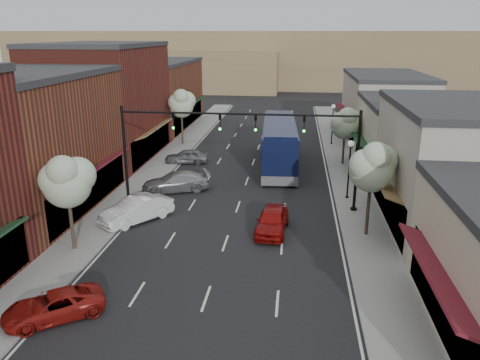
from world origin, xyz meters
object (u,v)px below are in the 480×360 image
(parked_car_b, at_px, (137,210))
(signal_mast_left, at_px, (157,141))
(lamp_post_near, at_px, (350,160))
(red_hatchback, at_px, (272,220))
(tree_left_near, at_px, (67,180))
(signal_mast_right, at_px, (322,145))
(coach_bus, at_px, (279,143))
(parked_car_a, at_px, (54,306))
(parked_car_d, at_px, (187,156))
(tree_right_far, at_px, (346,123))
(parked_car_c, at_px, (176,182))
(tree_right_near, at_px, (373,166))
(tree_left_far, at_px, (182,103))
(lamp_post_far, at_px, (333,118))

(parked_car_b, bearing_deg, signal_mast_left, 117.62)
(lamp_post_near, relative_size, parked_car_b, 0.91)
(signal_mast_left, distance_m, red_hatchback, 9.96)
(tree_left_near, xyz_separation_m, lamp_post_near, (16.05, 10.56, -1.22))
(signal_mast_right, bearing_deg, lamp_post_near, 48.95)
(lamp_post_near, distance_m, coach_bus, 10.13)
(parked_car_a, distance_m, parked_car_d, 25.10)
(tree_right_far, xyz_separation_m, lamp_post_near, (-0.55, -9.44, -0.99))
(tree_right_far, height_order, parked_car_b, tree_right_far)
(signal_mast_left, relative_size, parked_car_c, 1.60)
(tree_right_near, distance_m, parked_car_a, 18.19)
(parked_car_b, bearing_deg, parked_car_c, 118.30)
(tree_right_far, distance_m, parked_car_d, 14.96)
(parked_car_c, bearing_deg, tree_right_far, 102.64)
(parked_car_c, bearing_deg, parked_car_d, 166.00)
(parked_car_a, bearing_deg, tree_right_near, 89.03)
(parked_car_a, bearing_deg, signal_mast_right, 104.32)
(parked_car_c, xyz_separation_m, parked_car_d, (-0.99, 7.95, -0.07))
(lamp_post_near, height_order, red_hatchback, lamp_post_near)
(lamp_post_near, height_order, coach_bus, lamp_post_near)
(tree_left_far, bearing_deg, tree_right_far, -19.87)
(signal_mast_left, relative_size, tree_right_far, 1.51)
(tree_right_far, distance_m, parked_car_c, 16.62)
(tree_right_far, xyz_separation_m, tree_left_far, (-16.60, 6.00, 0.61))
(signal_mast_left, height_order, tree_right_near, signal_mast_left)
(red_hatchback, xyz_separation_m, parked_car_c, (-7.82, 6.92, -0.01))
(signal_mast_right, xyz_separation_m, parked_car_d, (-11.82, 10.83, -3.95))
(lamp_post_near, bearing_deg, parked_car_d, 149.25)
(signal_mast_right, relative_size, parked_car_b, 1.68)
(parked_car_c, height_order, parked_car_d, parked_car_c)
(coach_bus, bearing_deg, tree_left_far, 144.26)
(lamp_post_far, xyz_separation_m, parked_car_b, (-14.00, -23.39, -2.20))
(red_hatchback, relative_size, parked_car_a, 1.06)
(tree_left_near, height_order, parked_car_b, tree_left_near)
(tree_right_far, distance_m, parked_car_b, 21.38)
(signal_mast_left, xyz_separation_m, parked_car_d, (-0.58, 10.83, -3.95))
(lamp_post_far, xyz_separation_m, parked_car_d, (-14.00, -9.17, -2.33))
(lamp_post_far, xyz_separation_m, red_hatchback, (-5.18, -24.04, -2.25))
(tree_right_near, distance_m, lamp_post_far, 24.11)
(red_hatchback, relative_size, parked_car_b, 0.91)
(coach_bus, relative_size, parked_car_d, 3.41)
(parked_car_d, bearing_deg, red_hatchback, 21.03)
(tree_right_far, relative_size, parked_car_d, 1.37)
(signal_mast_right, height_order, tree_left_far, signal_mast_right)
(parked_car_d, bearing_deg, lamp_post_near, 49.60)
(parked_car_d, bearing_deg, parked_car_b, -9.64)
(tree_left_far, height_order, coach_bus, tree_left_far)
(signal_mast_right, relative_size, tree_right_far, 1.51)
(tree_left_near, distance_m, lamp_post_far, 32.35)
(lamp_post_near, xyz_separation_m, coach_bus, (-5.37, 8.54, -0.89))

